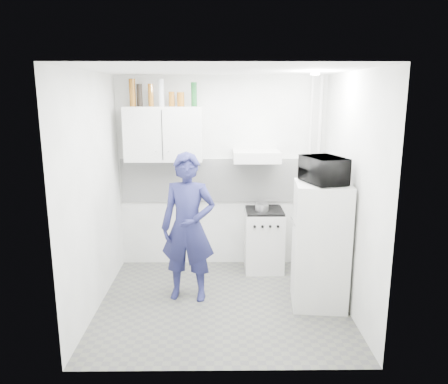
{
  "coord_description": "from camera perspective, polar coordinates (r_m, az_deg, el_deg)",
  "views": [
    {
      "loc": [
        -0.03,
        -4.62,
        2.37
      ],
      "look_at": [
        0.02,
        0.3,
        1.25
      ],
      "focal_mm": 35.0,
      "sensor_mm": 36.0,
      "label": 1
    }
  ],
  "objects": [
    {
      "name": "canister_a",
      "position": [
        5.73,
        -6.85,
        11.96
      ],
      "size": [
        0.07,
        0.07,
        0.19
      ],
      "primitive_type": "cylinder",
      "color": "brown",
      "rests_on": "upper_cabinet"
    },
    {
      "name": "stove_top",
      "position": [
        5.86,
        5.31,
        -2.46
      ],
      "size": [
        0.49,
        0.49,
        0.03
      ],
      "primitive_type": "cube",
      "color": "black",
      "rests_on": "stove"
    },
    {
      "name": "bottle_d",
      "position": [
        5.75,
        -8.21,
        12.7
      ],
      "size": [
        0.08,
        0.08,
        0.34
      ],
      "primitive_type": "cylinder",
      "color": "#B2B7BC",
      "rests_on": "upper_cabinet"
    },
    {
      "name": "floor",
      "position": [
        5.2,
        -0.24,
        -14.32
      ],
      "size": [
        2.8,
        2.8,
        0.0
      ],
      "primitive_type": "plane",
      "color": "#54564B",
      "rests_on": "ground"
    },
    {
      "name": "ceiling_spot_fixture",
      "position": [
        4.93,
        11.82,
        14.88
      ],
      "size": [
        0.1,
        0.1,
        0.02
      ],
      "primitive_type": "cylinder",
      "color": "white",
      "rests_on": "ceiling"
    },
    {
      "name": "person",
      "position": [
        5.03,
        -4.7,
        -4.64
      ],
      "size": [
        0.68,
        0.5,
        1.73
      ],
      "primitive_type": "imported",
      "rotation": [
        0.0,
        0.0,
        -0.14
      ],
      "color": "#1E204E",
      "rests_on": "floor"
    },
    {
      "name": "range_hood",
      "position": [
        5.7,
        4.23,
        4.72
      ],
      "size": [
        0.6,
        0.5,
        0.14
      ],
      "primitive_type": "cube",
      "color": "silver",
      "rests_on": "wall_back"
    },
    {
      "name": "saucepan",
      "position": [
        5.79,
        4.97,
        -1.97
      ],
      "size": [
        0.18,
        0.18,
        0.1
      ],
      "primitive_type": "cylinder",
      "color": "silver",
      "rests_on": "stove_top"
    },
    {
      "name": "wall_left",
      "position": [
        4.94,
        -16.71,
        -0.25
      ],
      "size": [
        0.0,
        2.6,
        2.6
      ],
      "primitive_type": "plane",
      "rotation": [
        1.57,
        0.0,
        1.57
      ],
      "color": "white",
      "rests_on": "floor"
    },
    {
      "name": "pipe_a",
      "position": [
        6.04,
        12.12,
        2.33
      ],
      "size": [
        0.05,
        0.05,
        2.6
      ],
      "primitive_type": "cylinder",
      "color": "silver",
      "rests_on": "floor"
    },
    {
      "name": "microwave",
      "position": [
        4.82,
        12.95,
        2.8
      ],
      "size": [
        0.6,
        0.5,
        0.29
      ],
      "primitive_type": "imported",
      "rotation": [
        0.0,
        0.0,
        1.88
      ],
      "color": "black",
      "rests_on": "fridge"
    },
    {
      "name": "pipe_b",
      "position": [
        6.01,
        11.0,
        2.33
      ],
      "size": [
        0.04,
        0.04,
        2.6
      ],
      "primitive_type": "cylinder",
      "color": "silver",
      "rests_on": "floor"
    },
    {
      "name": "bottle_c",
      "position": [
        5.76,
        -9.54,
        12.37
      ],
      "size": [
        0.07,
        0.07,
        0.28
      ],
      "primitive_type": "cylinder",
      "color": "brown",
      "rests_on": "upper_cabinet"
    },
    {
      "name": "stove",
      "position": [
        5.99,
        5.22,
        -6.37
      ],
      "size": [
        0.51,
        0.51,
        0.82
      ],
      "primitive_type": "cube",
      "color": "silver",
      "rests_on": "floor"
    },
    {
      "name": "fridge",
      "position": [
        5.04,
        12.46,
        -6.78
      ],
      "size": [
        0.64,
        0.64,
        1.41
      ],
      "primitive_type": "cube",
      "rotation": [
        0.0,
        0.0,
        -0.1
      ],
      "color": "white",
      "rests_on": "floor"
    },
    {
      "name": "wall_back",
      "position": [
        5.97,
        -0.33,
        2.5
      ],
      "size": [
        2.8,
        0.0,
        2.8
      ],
      "primitive_type": "plane",
      "rotation": [
        1.57,
        0.0,
        0.0
      ],
      "color": "white",
      "rests_on": "floor"
    },
    {
      "name": "wall_right",
      "position": [
        4.96,
        16.16,
        -0.17
      ],
      "size": [
        0.0,
        2.6,
        2.6
      ],
      "primitive_type": "plane",
      "rotation": [
        1.57,
        0.0,
        -1.57
      ],
      "color": "white",
      "rests_on": "floor"
    },
    {
      "name": "bottle_b",
      "position": [
        5.79,
        -10.97,
        12.3
      ],
      "size": [
        0.07,
        0.07,
        0.28
      ],
      "primitive_type": "cylinder",
      "color": "black",
      "rests_on": "upper_cabinet"
    },
    {
      "name": "canister_b",
      "position": [
        5.72,
        -5.68,
        11.95
      ],
      "size": [
        0.09,
        0.09,
        0.18
      ],
      "primitive_type": "cylinder",
      "color": "brown",
      "rests_on": "upper_cabinet"
    },
    {
      "name": "ceiling",
      "position": [
        4.63,
        -0.27,
        15.66
      ],
      "size": [
        2.8,
        2.8,
        0.0
      ],
      "primitive_type": "plane",
      "color": "white",
      "rests_on": "wall_back"
    },
    {
      "name": "bottle_e",
      "position": [
        5.71,
        -3.94,
        12.6
      ],
      "size": [
        0.08,
        0.08,
        0.3
      ],
      "primitive_type": "cylinder",
      "color": "#144C1E",
      "rests_on": "upper_cabinet"
    },
    {
      "name": "backsplash",
      "position": [
        5.97,
        -0.32,
        1.53
      ],
      "size": [
        2.74,
        0.03,
        0.6
      ],
      "primitive_type": "cube",
      "color": "white",
      "rests_on": "wall_back"
    },
    {
      "name": "upper_cabinet",
      "position": [
        5.77,
        -7.86,
        7.53
      ],
      "size": [
        1.0,
        0.35,
        0.7
      ],
      "primitive_type": "cube",
      "color": "white",
      "rests_on": "wall_back"
    },
    {
      "name": "bottle_a",
      "position": [
        5.8,
        -11.87,
        12.58
      ],
      "size": [
        0.08,
        0.08,
        0.34
      ],
      "primitive_type": "cylinder",
      "color": "brown",
      "rests_on": "upper_cabinet"
    }
  ]
}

